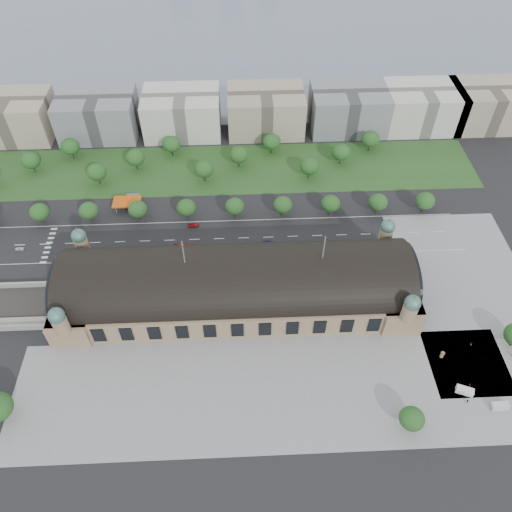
{
  "coord_description": "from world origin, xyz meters",
  "views": [
    {
      "loc": [
        2.37,
        -133.6,
        172.64
      ],
      "look_at": [
        8.86,
        12.82,
        14.0
      ],
      "focal_mm": 35.0,
      "sensor_mm": 36.0,
      "label": 1
    }
  ],
  "objects_px": {
    "parked_car_3": "(129,267)",
    "traffic_car_3": "(194,226)",
    "traffic_car_2": "(85,250)",
    "parked_car_6": "(179,265)",
    "traffic_car_6": "(382,240)",
    "bus_mid": "(276,251)",
    "pedestrian_4": "(467,401)",
    "parked_car_1": "(96,266)",
    "advertising_column": "(442,355)",
    "parked_car_2": "(117,265)",
    "bus_west": "(185,248)",
    "parked_car_5": "(131,266)",
    "traffic_car_0": "(19,249)",
    "petrol_station": "(130,200)",
    "pedestrian_1": "(470,385)",
    "bus_east": "(309,250)",
    "van_east": "(464,391)",
    "pedestrian_2": "(471,344)",
    "pedestrian_5": "(512,355)",
    "parked_car_0": "(66,262)",
    "traffic_car_4": "(266,242)",
    "van_south": "(499,406)"
  },
  "relations": [
    {
      "from": "traffic_car_3",
      "to": "parked_car_0",
      "type": "relative_size",
      "value": 1.1
    },
    {
      "from": "van_east",
      "to": "bus_mid",
      "type": "bearing_deg",
      "value": 153.12
    },
    {
      "from": "parked_car_5",
      "to": "bus_west",
      "type": "height_order",
      "value": "bus_west"
    },
    {
      "from": "traffic_car_3",
      "to": "bus_mid",
      "type": "relative_size",
      "value": 0.47
    },
    {
      "from": "traffic_car_0",
      "to": "parked_car_2",
      "type": "height_order",
      "value": "parked_car_2"
    },
    {
      "from": "parked_car_1",
      "to": "advertising_column",
      "type": "xyz_separation_m",
      "value": [
        145.26,
        -54.08,
        0.87
      ]
    },
    {
      "from": "parked_car_2",
      "to": "bus_west",
      "type": "bearing_deg",
      "value": 83.26
    },
    {
      "from": "parked_car_5",
      "to": "advertising_column",
      "type": "xyz_separation_m",
      "value": [
        128.94,
        -53.63,
        0.85
      ]
    },
    {
      "from": "traffic_car_0",
      "to": "pedestrian_1",
      "type": "distance_m",
      "value": 206.52
    },
    {
      "from": "pedestrian_1",
      "to": "petrol_station",
      "type": "bearing_deg",
      "value": 74.91
    },
    {
      "from": "traffic_car_4",
      "to": "pedestrian_1",
      "type": "xyz_separation_m",
      "value": [
        72.5,
        -79.09,
        0.18
      ]
    },
    {
      "from": "pedestrian_4",
      "to": "parked_car_3",
      "type": "bearing_deg",
      "value": -84.55
    },
    {
      "from": "traffic_car_6",
      "to": "pedestrian_2",
      "type": "distance_m",
      "value": 64.27
    },
    {
      "from": "pedestrian_2",
      "to": "pedestrian_4",
      "type": "bearing_deg",
      "value": 132.82
    },
    {
      "from": "bus_east",
      "to": "van_east",
      "type": "bearing_deg",
      "value": -144.03
    },
    {
      "from": "traffic_car_2",
      "to": "advertising_column",
      "type": "xyz_separation_m",
      "value": [
        152.03,
        -64.77,
        0.84
      ]
    },
    {
      "from": "traffic_car_6",
      "to": "bus_mid",
      "type": "distance_m",
      "value": 52.16
    },
    {
      "from": "petrol_station",
      "to": "pedestrian_1",
      "type": "relative_size",
      "value": 7.31
    },
    {
      "from": "petrol_station",
      "to": "bus_mid",
      "type": "height_order",
      "value": "petrol_station"
    },
    {
      "from": "bus_west",
      "to": "parked_car_3",
      "type": "bearing_deg",
      "value": 112.93
    },
    {
      "from": "parked_car_5",
      "to": "pedestrian_2",
      "type": "distance_m",
      "value": 150.55
    },
    {
      "from": "parked_car_2",
      "to": "bus_east",
      "type": "bearing_deg",
      "value": 70.93
    },
    {
      "from": "traffic_car_3",
      "to": "traffic_car_6",
      "type": "relative_size",
      "value": 0.98
    },
    {
      "from": "parked_car_0",
      "to": "pedestrian_1",
      "type": "xyz_separation_m",
      "value": [
        166.49,
        -70.18,
        0.15
      ]
    },
    {
      "from": "parked_car_3",
      "to": "pedestrian_5",
      "type": "height_order",
      "value": "pedestrian_5"
    },
    {
      "from": "van_east",
      "to": "traffic_car_3",
      "type": "bearing_deg",
      "value": 159.97
    },
    {
      "from": "parked_car_3",
      "to": "traffic_car_3",
      "type": "bearing_deg",
      "value": 107.3
    },
    {
      "from": "petrol_station",
      "to": "van_east",
      "type": "distance_m",
      "value": 178.27
    },
    {
      "from": "bus_west",
      "to": "pedestrian_5",
      "type": "xyz_separation_m",
      "value": [
        132.49,
        -63.62,
        -0.9
      ]
    },
    {
      "from": "traffic_car_0",
      "to": "pedestrian_1",
      "type": "xyz_separation_m",
      "value": [
        190.39,
        -80.03,
        0.25
      ]
    },
    {
      "from": "pedestrian_2",
      "to": "advertising_column",
      "type": "bearing_deg",
      "value": 84.25
    },
    {
      "from": "traffic_car_0",
      "to": "parked_car_6",
      "type": "xyz_separation_m",
      "value": [
        76.51,
        -13.85,
        0.01
      ]
    },
    {
      "from": "parked_car_3",
      "to": "van_east",
      "type": "relative_size",
      "value": 0.69
    },
    {
      "from": "parked_car_0",
      "to": "pedestrian_2",
      "type": "height_order",
      "value": "pedestrian_2"
    },
    {
      "from": "parked_car_3",
      "to": "parked_car_6",
      "type": "distance_m",
      "value": 22.94
    },
    {
      "from": "petrol_station",
      "to": "pedestrian_4",
      "type": "relative_size",
      "value": 7.77
    },
    {
      "from": "parked_car_3",
      "to": "traffic_car_2",
      "type": "bearing_deg",
      "value": -142.78
    },
    {
      "from": "van_east",
      "to": "pedestrian_2",
      "type": "relative_size",
      "value": 3.86
    },
    {
      "from": "traffic_car_2",
      "to": "parked_car_6",
      "type": "relative_size",
      "value": 1.06
    },
    {
      "from": "traffic_car_3",
      "to": "traffic_car_6",
      "type": "distance_m",
      "value": 92.8
    },
    {
      "from": "traffic_car_0",
      "to": "bus_mid",
      "type": "bearing_deg",
      "value": 88.15
    },
    {
      "from": "van_south",
      "to": "bus_mid",
      "type": "bearing_deg",
      "value": 131.68
    },
    {
      "from": "bus_mid",
      "to": "parked_car_6",
      "type": "bearing_deg",
      "value": 94.83
    },
    {
      "from": "petrol_station",
      "to": "advertising_column",
      "type": "distance_m",
      "value": 165.99
    },
    {
      "from": "parked_car_6",
      "to": "pedestrian_5",
      "type": "distance_m",
      "value": 145.58
    },
    {
      "from": "bus_mid",
      "to": "pedestrian_1",
      "type": "xyz_separation_m",
      "value": [
        68.22,
        -72.18,
        -0.65
      ]
    },
    {
      "from": "pedestrian_4",
      "to": "bus_mid",
      "type": "bearing_deg",
      "value": -106.43
    },
    {
      "from": "pedestrian_4",
      "to": "traffic_car_0",
      "type": "bearing_deg",
      "value": -80.81
    },
    {
      "from": "bus_west",
      "to": "van_east",
      "type": "xyz_separation_m",
      "value": [
        107.97,
        -78.09,
        -0.48
      ]
    },
    {
      "from": "parked_car_5",
      "to": "bus_mid",
      "type": "bearing_deg",
      "value": 71.46
    }
  ]
}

